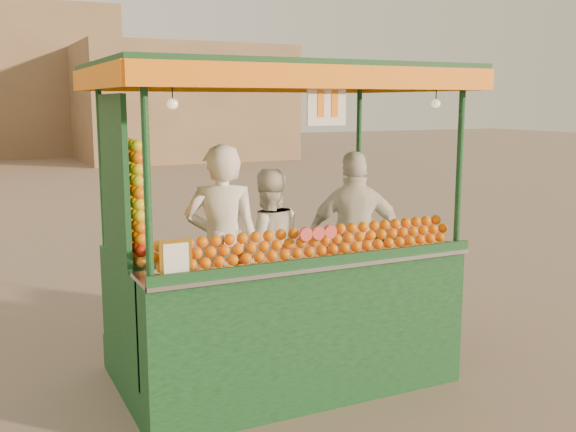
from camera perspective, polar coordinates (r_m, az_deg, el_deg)
name	(u,v)px	position (r m, az deg, el deg)	size (l,w,h in m)	color
ground	(230,378)	(6.41, -4.97, -13.60)	(90.00, 90.00, 0.00)	#716251
building_right	(182,103)	(30.88, -9.04, 9.51)	(9.00, 6.00, 5.00)	#8F7251
juice_cart	(276,283)	(6.01, -1.04, -5.73)	(3.14, 2.03, 2.85)	black
vendor_left	(222,246)	(6.04, -5.62, -2.57)	(0.79, 0.66, 1.84)	white
vendor_middle	(267,247)	(6.63, -1.77, -2.68)	(0.84, 0.70, 1.56)	white
vendor_right	(355,238)	(6.66, 5.76, -1.92)	(1.10, 0.76, 1.73)	white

